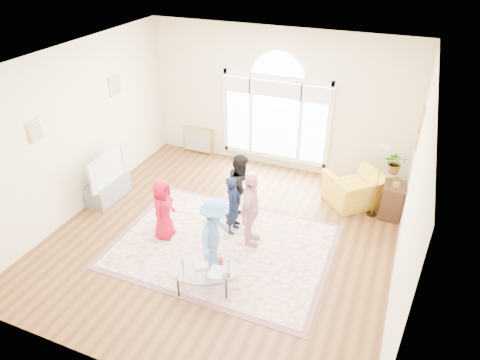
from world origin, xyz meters
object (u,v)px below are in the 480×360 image
at_px(area_rug, 223,246).
at_px(tv_console, 108,189).
at_px(armchair, 355,189).
at_px(television, 104,166).
at_px(coffee_table, 204,269).

bearing_deg(area_rug, tv_console, 169.11).
bearing_deg(armchair, area_rug, 5.91).
xyz_separation_m(area_rug, tv_console, (-2.87, 0.55, 0.20)).
bearing_deg(armchair, tv_console, -23.99).
bearing_deg(area_rug, armchair, 49.58).
distance_m(area_rug, tv_console, 2.93).
bearing_deg(television, armchair, 19.71).
bearing_deg(television, tv_console, 180.00).
xyz_separation_m(tv_console, coffee_table, (3.02, -1.59, 0.19)).
bearing_deg(tv_console, armchair, 19.68).
height_order(tv_console, coffee_table, coffee_table).
relative_size(television, armchair, 1.09).
bearing_deg(armchair, television, -23.96).
height_order(area_rug, television, television).
distance_m(television, armchair, 5.11).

